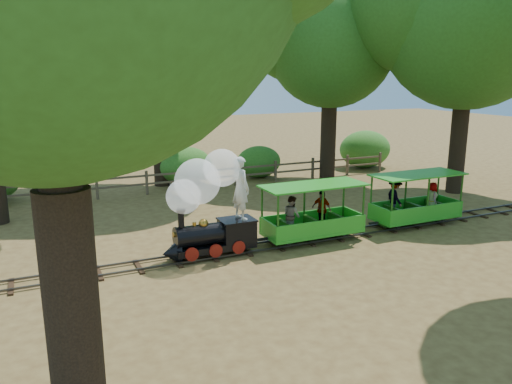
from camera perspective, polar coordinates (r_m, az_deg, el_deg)
name	(u,v)px	position (r m, az deg, el deg)	size (l,w,h in m)	color
ground	(306,242)	(15.14, 5.70, -5.66)	(90.00, 90.00, 0.00)	olive
track	(306,239)	(15.11, 5.71, -5.42)	(22.00, 1.00, 0.10)	#3F3D3A
locomotive	(207,196)	(13.48, -5.58, -0.50)	(2.62, 1.23, 3.01)	black
carriage_front	(310,218)	(14.97, 6.18, -2.93)	(3.15, 1.29, 1.64)	green
carriage_rear	(412,203)	(17.29, 17.35, -1.17)	(3.15, 1.34, 1.64)	green
oak_ne	(330,36)	(23.70, 8.47, 17.23)	(7.31, 6.43, 9.21)	#2D2116
oak_e	(468,11)	(22.53, 23.07, 18.53)	(8.78, 7.73, 10.50)	#2D2116
fence	(215,175)	(22.03, -4.75, 1.95)	(18.10, 0.10, 1.00)	brown
shrub_mid_w	(186,166)	(22.91, -8.05, 3.00)	(2.46, 1.89, 1.70)	#2D6B1E
shrub_mid_e	(259,162)	(24.19, 0.31, 3.48)	(2.21, 1.70, 1.53)	#2D6B1E
shrub_east	(365,149)	(27.35, 12.35, 4.80)	(2.87, 2.21, 1.99)	#2D6B1E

